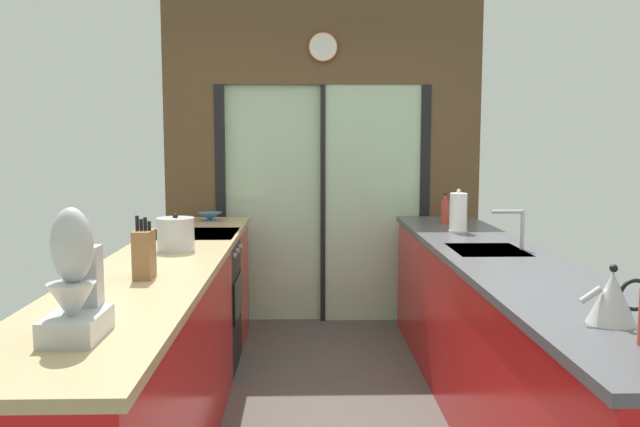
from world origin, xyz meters
The scene contains 13 objects.
ground_plane centered at (0.00, 0.60, -0.01)m, with size 5.04×7.60×0.02m, color #4C4742.
back_wall_unit centered at (0.00, 2.40, 1.52)m, with size 2.64×0.12×2.70m.
left_counter_run centered at (-0.91, 0.13, 0.47)m, with size 0.62×3.80×0.92m.
right_counter_run centered at (0.91, 0.30, 0.46)m, with size 0.62×3.80×0.92m.
sink_faucet centered at (1.05, 0.55, 1.08)m, with size 0.19×0.02×0.23m.
oven_range centered at (-0.91, 1.25, 0.46)m, with size 0.60×0.60×0.92m.
mixing_bowl centered at (-0.89, 1.93, 0.96)m, with size 0.19×0.19×0.07m.
knife_block centered at (-0.89, -0.19, 1.03)m, with size 0.08×0.14×0.29m.
stand_mixer centered at (-0.89, -1.09, 1.08)m, with size 0.17×0.27×0.42m.
stock_pot centered at (-0.89, 0.56, 1.01)m, with size 0.21×0.21×0.21m.
kettle centered at (0.89, -0.98, 1.01)m, with size 0.25×0.17×0.21m.
soap_bottle_far centered at (0.89, 1.69, 1.02)m, with size 0.06×0.06×0.23m.
paper_towel_roll centered at (0.89, 1.27, 1.05)m, with size 0.13×0.13×0.29m.
Camera 1 is at (-0.17, -3.16, 1.55)m, focal length 37.01 mm.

